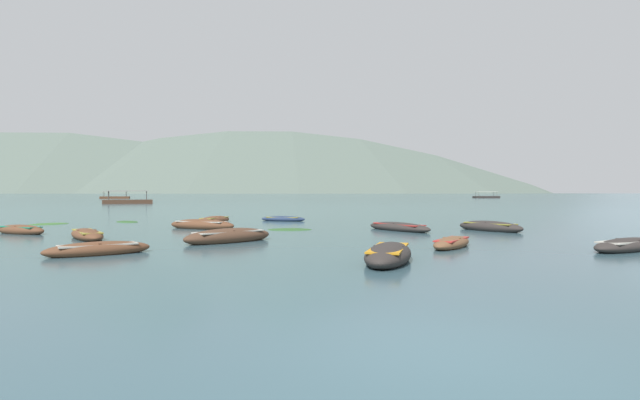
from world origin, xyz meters
TOP-DOWN VIEW (x-y plane):
  - ground_plane at (0.00, 1500.00)m, footprint 6000.00×6000.00m
  - mountain_1 at (-417.94, 1778.38)m, footprint 1898.18×1898.18m
  - mountain_2 at (46.52, 1687.64)m, footprint 1859.81×1859.81m
  - mountain_3 at (786.53, 1603.27)m, footprint 786.37×786.37m
  - rowboat_0 at (4.71, 18.97)m, footprint 3.06×4.48m
  - rowboat_1 at (-1.13, 28.08)m, footprint 3.33×2.00m
  - rowboat_3 at (-10.06, 16.15)m, footprint 3.01×4.21m
  - rowboat_4 at (-14.18, 19.00)m, footprint 3.22×2.41m
  - rowboat_5 at (9.44, 18.28)m, footprint 2.81×3.93m
  - rowboat_6 at (-5.82, 21.32)m, footprint 4.20×3.04m
  - rowboat_7 at (4.58, 11.21)m, footprint 2.67×3.05m
  - rowboat_8 at (1.33, 7.82)m, footprint 2.58×3.98m
  - rowboat_9 at (-7.63, 10.41)m, footprint 3.34×2.45m
  - rowboat_11 at (10.36, 9.69)m, footprint 4.07×2.82m
  - rowboat_12 at (-5.71, 26.52)m, footprint 2.40×3.82m
  - rowboat_13 at (-3.75, 13.97)m, footprint 3.93×3.43m
  - ferry_0 at (74.55, 156.74)m, footprint 8.82×3.73m
  - ferry_1 at (-51.73, 155.51)m, footprint 9.26×4.39m
  - ferry_2 at (-27.08, 82.49)m, footprint 8.66×4.72m
  - weed_patch_0 at (-16.00, 26.22)m, footprint 2.73×2.73m
  - weed_patch_1 at (-11.73, 28.03)m, footprint 2.31×2.51m
  - weed_patch_4 at (-1.01, 20.10)m, footprint 2.51×1.66m

SIDE VIEW (x-z plane):
  - ground_plane at x=0.00m, z-range 0.00..0.00m
  - weed_patch_0 at x=-16.00m, z-range -0.07..0.07m
  - weed_patch_1 at x=-11.73m, z-range -0.07..0.07m
  - weed_patch_4 at x=-1.01m, z-range -0.07..0.07m
  - rowboat_1 at x=-1.13m, z-range -0.08..0.36m
  - rowboat_7 at x=4.58m, z-range -0.09..0.40m
  - rowboat_3 at x=-10.06m, z-range -0.10..0.43m
  - rowboat_11 at x=10.36m, z-range -0.10..0.43m
  - rowboat_9 at x=-7.63m, z-range -0.10..0.43m
  - rowboat_0 at x=4.71m, z-range -0.10..0.45m
  - rowboat_4 at x=-14.18m, z-range -0.10..0.45m
  - rowboat_12 at x=-5.71m, z-range -0.11..0.46m
  - rowboat_5 at x=9.44m, z-range -0.12..0.53m
  - rowboat_6 at x=-5.82m, z-range -0.13..0.54m
  - rowboat_8 at x=1.33m, z-range -0.13..0.54m
  - rowboat_13 at x=-3.75m, z-range -0.13..0.57m
  - ferry_0 at x=74.55m, z-range -0.82..1.71m
  - ferry_1 at x=-51.73m, z-range -0.82..1.71m
  - ferry_2 at x=-27.08m, z-range -0.82..1.71m
  - mountain_3 at x=786.53m, z-range 0.00..203.64m
  - mountain_2 at x=46.52m, z-range 0.00..503.01m
  - mountain_1 at x=-417.94m, z-range 0.00..554.23m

